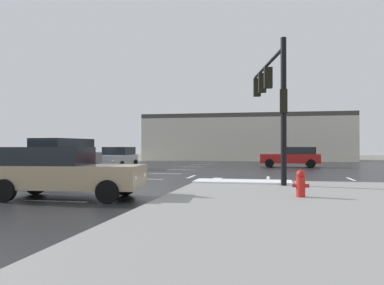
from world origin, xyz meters
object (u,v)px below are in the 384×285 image
Objects in this scene: traffic_signal_mast at (271,90)px; fire_hydrant at (301,183)px; sedan_black at (71,156)px; sedan_red at (292,157)px; sedan_tan at (63,171)px; suv_grey at (63,157)px; sedan_silver at (117,158)px.

fire_hydrant is (0.84, -5.58, -3.56)m from traffic_signal_mast.
sedan_red is (17.73, 1.82, 0.00)m from sedan_black.
traffic_signal_mast is at bearing 40.28° from sedan_tan.
sedan_black is 0.91× the size of suv_grey.
sedan_tan is at bearing 27.79° from sedan_black.
fire_hydrant is 24.59m from sedan_black.
traffic_signal_mast is at bearing 98.57° from fire_hydrant.
traffic_signal_mast reaches higher than sedan_black.
sedan_red is 21.90m from sedan_tan.
fire_hydrant is at bearing 89.18° from sedan_red.
traffic_signal_mast reaches higher than sedan_tan.
traffic_signal_mast is 8.24× the size of fire_hydrant.
traffic_signal_mast reaches higher than suv_grey.
traffic_signal_mast is 1.31× the size of suv_grey.
traffic_signal_mast is at bearing 52.86° from sedan_black.
traffic_signal_mast reaches higher than sedan_red.
fire_hydrant is 19.58m from sedan_red.
sedan_black is at bearing 41.16° from traffic_signal_mast.
fire_hydrant is at bearing 43.60° from sedan_black.
suv_grey is at bearing 69.36° from traffic_signal_mast.
sedan_red is at bearing 63.51° from sedan_tan.
sedan_tan is (-7.83, -20.45, 0.00)m from sedan_red.
traffic_signal_mast is 1.40× the size of sedan_tan.
sedan_tan is (-7.12, -0.88, 0.32)m from fire_hydrant.
traffic_signal_mast reaches higher than sedan_silver.
fire_hydrant is at bearing 36.29° from sedan_silver.
sedan_red is at bearing 111.72° from sedan_silver.
sedan_red is at bearing -39.64° from suv_grey.
sedan_black is at bearing 133.80° from fire_hydrant.
sedan_red is 0.98× the size of sedan_tan.
sedan_tan is at bearing 13.18° from sedan_silver.
suv_grey is (-11.79, 7.26, 0.55)m from fire_hydrant.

